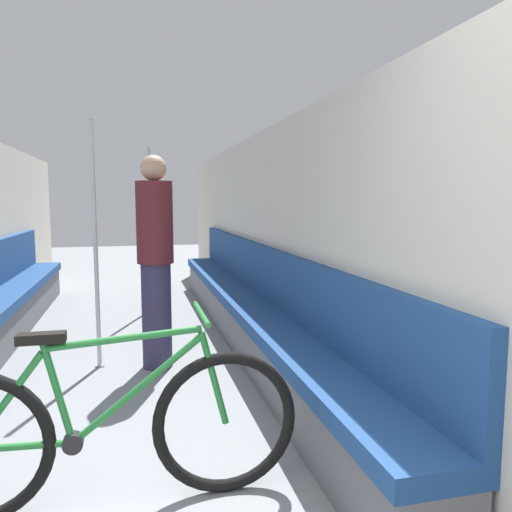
{
  "coord_description": "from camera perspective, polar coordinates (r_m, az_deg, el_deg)",
  "views": [
    {
      "loc": [
        0.12,
        -0.75,
        1.41
      ],
      "look_at": [
        0.84,
        2.15,
        1.07
      ],
      "focal_mm": 35.0,
      "sensor_mm": 36.0,
      "label": 1
    }
  ],
  "objects": [
    {
      "name": "bench_seat_row_right",
      "position": [
        4.91,
        -0.93,
        -6.32
      ],
      "size": [
        0.42,
        6.5,
        0.97
      ],
      "color": "#5B5B60",
      "rests_on": "ground"
    },
    {
      "name": "grab_pole_near",
      "position": [
        6.47,
        -11.98,
        2.7
      ],
      "size": [
        0.08,
        0.08,
        2.06
      ],
      "color": "gray",
      "rests_on": "ground"
    },
    {
      "name": "grab_pole_far",
      "position": [
        4.33,
        -17.86,
        0.75
      ],
      "size": [
        0.08,
        0.08,
        2.06
      ],
      "color": "gray",
      "rests_on": "ground"
    },
    {
      "name": "wall_right",
      "position": [
        4.7,
        2.22,
        1.95
      ],
      "size": [
        0.1,
        10.7,
        2.08
      ],
      "primitive_type": "cube",
      "color": "beige",
      "rests_on": "ground"
    },
    {
      "name": "bicycle",
      "position": [
        2.48,
        -16.92,
        -18.61
      ],
      "size": [
        1.8,
        0.46,
        0.9
      ],
      "rotation": [
        0.0,
        0.0,
        -0.25
      ],
      "color": "black",
      "rests_on": "ground"
    },
    {
      "name": "passenger_standing",
      "position": [
        4.21,
        -11.41,
        -0.37
      ],
      "size": [
        0.3,
        0.3,
        1.77
      ],
      "rotation": [
        0.0,
        0.0,
        0.09
      ],
      "color": "#332D4C",
      "rests_on": "ground"
    }
  ]
}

